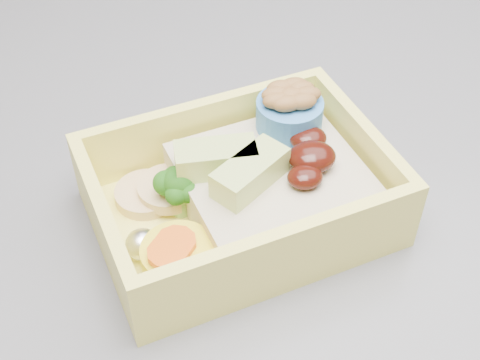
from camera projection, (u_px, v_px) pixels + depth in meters
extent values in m
cube|color=#36363B|center=(332.00, 227.00, 0.51)|extent=(1.24, 0.84, 0.04)
cube|color=#FAF067|center=(240.00, 214.00, 0.49)|extent=(0.24, 0.19, 0.01)
cube|color=#FAF067|center=(204.00, 128.00, 0.52)|extent=(0.20, 0.06, 0.05)
cube|color=#FAF067|center=(284.00, 256.00, 0.43)|extent=(0.20, 0.06, 0.05)
cube|color=#FAF067|center=(360.00, 148.00, 0.50)|extent=(0.04, 0.13, 0.05)
cube|color=#FAF067|center=(105.00, 228.00, 0.44)|extent=(0.04, 0.13, 0.05)
cube|color=tan|center=(272.00, 185.00, 0.48)|extent=(0.15, 0.14, 0.03)
ellipsoid|color=black|center=(312.00, 157.00, 0.47)|extent=(0.04, 0.04, 0.02)
ellipsoid|color=black|center=(308.00, 138.00, 0.48)|extent=(0.03, 0.03, 0.02)
ellipsoid|color=black|center=(305.00, 177.00, 0.46)|extent=(0.03, 0.03, 0.01)
cube|color=#BED670|center=(250.00, 173.00, 0.46)|extent=(0.06, 0.06, 0.02)
cube|color=#BED670|center=(216.00, 158.00, 0.47)|extent=(0.06, 0.03, 0.02)
cylinder|color=#87B360|center=(180.00, 203.00, 0.48)|extent=(0.01, 0.01, 0.02)
sphere|color=#205A14|center=(179.00, 183.00, 0.47)|extent=(0.02, 0.02, 0.02)
sphere|color=#205A14|center=(189.00, 177.00, 0.47)|extent=(0.02, 0.02, 0.02)
sphere|color=#205A14|center=(165.00, 183.00, 0.47)|extent=(0.02, 0.02, 0.02)
sphere|color=#205A14|center=(188.00, 192.00, 0.46)|extent=(0.02, 0.02, 0.02)
sphere|color=#205A14|center=(176.00, 194.00, 0.46)|extent=(0.02, 0.02, 0.02)
sphere|color=#205A14|center=(174.00, 177.00, 0.48)|extent=(0.02, 0.02, 0.02)
cylinder|color=yellow|center=(179.00, 259.00, 0.44)|extent=(0.05, 0.05, 0.02)
cylinder|color=#E45A13|center=(176.00, 242.00, 0.43)|extent=(0.03, 0.03, 0.00)
cylinder|color=#E45A13|center=(168.00, 253.00, 0.42)|extent=(0.03, 0.03, 0.00)
cylinder|color=tan|center=(146.00, 194.00, 0.49)|extent=(0.05, 0.05, 0.01)
cylinder|color=tan|center=(169.00, 189.00, 0.49)|extent=(0.05, 0.05, 0.01)
ellipsoid|color=silver|center=(187.00, 167.00, 0.50)|extent=(0.02, 0.02, 0.02)
ellipsoid|color=silver|center=(142.00, 244.00, 0.45)|extent=(0.02, 0.02, 0.02)
cylinder|color=#3B7EC9|center=(289.00, 114.00, 0.50)|extent=(0.05, 0.05, 0.02)
ellipsoid|color=brown|center=(291.00, 96.00, 0.49)|extent=(0.02, 0.02, 0.01)
ellipsoid|color=brown|center=(300.00, 89.00, 0.49)|extent=(0.02, 0.02, 0.01)
ellipsoid|color=brown|center=(276.00, 95.00, 0.49)|extent=(0.02, 0.02, 0.01)
ellipsoid|color=brown|center=(302.00, 101.00, 0.48)|extent=(0.02, 0.02, 0.01)
ellipsoid|color=brown|center=(286.00, 103.00, 0.48)|extent=(0.02, 0.02, 0.01)
ellipsoid|color=brown|center=(307.00, 95.00, 0.49)|extent=(0.02, 0.02, 0.01)
ellipsoid|color=brown|center=(281.00, 88.00, 0.49)|extent=(0.02, 0.02, 0.01)
ellipsoid|color=brown|center=(294.00, 85.00, 0.50)|extent=(0.02, 0.02, 0.01)
ellipsoid|color=brown|center=(277.00, 101.00, 0.48)|extent=(0.02, 0.02, 0.01)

